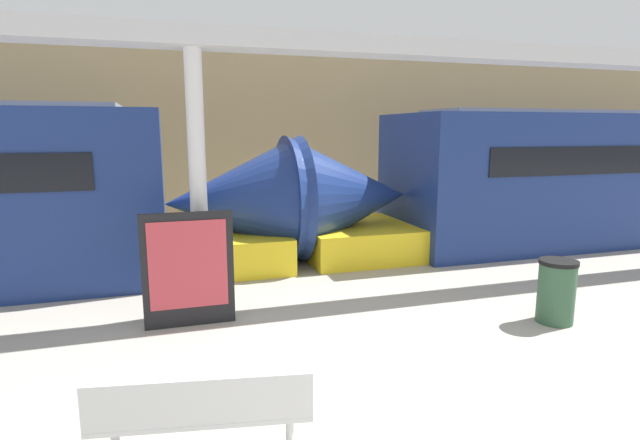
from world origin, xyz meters
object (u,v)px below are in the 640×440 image
at_px(poster_board, 189,269).
at_px(support_column_near, 198,187).
at_px(train_left, 624,178).
at_px(bench_near, 202,411).
at_px(trash_bin, 556,291).

relative_size(poster_board, support_column_near, 0.42).
distance_m(poster_board, support_column_near, 1.21).
bearing_deg(train_left, bench_near, -150.79).
xyz_separation_m(train_left, bench_near, (-11.23, -6.28, -0.99)).
distance_m(bench_near, poster_board, 3.20).
height_order(train_left, bench_near, train_left).
xyz_separation_m(poster_board, support_column_near, (0.21, 0.45, 1.10)).
bearing_deg(trash_bin, poster_board, 164.26).
bearing_deg(bench_near, support_column_near, 95.62).
xyz_separation_m(bench_near, support_column_near, (0.26, 3.63, 1.41)).
bearing_deg(train_left, poster_board, -164.51).
relative_size(trash_bin, support_column_near, 0.24).
relative_size(trash_bin, poster_board, 0.56).
bearing_deg(poster_board, train_left, 15.49).
height_order(trash_bin, support_column_near, support_column_near).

